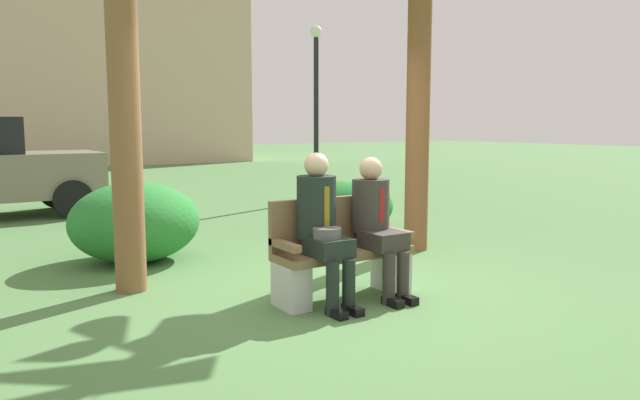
# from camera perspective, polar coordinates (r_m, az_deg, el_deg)

# --- Properties ---
(ground_plane) EXTENTS (80.00, 80.00, 0.00)m
(ground_plane) POSITION_cam_1_polar(r_m,az_deg,el_deg) (5.70, 2.35, -8.70)
(ground_plane) COLOR #4E7943
(park_bench) EXTENTS (1.28, 0.44, 0.90)m
(park_bench) POSITION_cam_1_polar(r_m,az_deg,el_deg) (5.46, 1.97, -5.18)
(park_bench) COLOR brown
(park_bench) RESTS_ON ground
(seated_man_left) EXTENTS (0.34, 0.72, 1.32)m
(seated_man_left) POSITION_cam_1_polar(r_m,az_deg,el_deg) (5.14, 0.19, -2.06)
(seated_man_left) COLOR #1E2823
(seated_man_left) RESTS_ON ground
(seated_man_right) EXTENTS (0.34, 0.72, 1.26)m
(seated_man_right) POSITION_cam_1_polar(r_m,az_deg,el_deg) (5.48, 5.35, -1.80)
(seated_man_right) COLOR #38332D
(seated_man_right) RESTS_ON ground
(shrub_near_bench) EXTENTS (1.13, 1.04, 0.71)m
(shrub_near_bench) POSITION_cam_1_polar(r_m,az_deg,el_deg) (8.93, 3.40, -0.62)
(shrub_near_bench) COLOR #217931
(shrub_near_bench) RESTS_ON ground
(shrub_mid_lawn) EXTENTS (1.16, 1.06, 0.72)m
(shrub_mid_lawn) POSITION_cam_1_polar(r_m,az_deg,el_deg) (9.07, 1.80, -0.44)
(shrub_mid_lawn) COLOR #2F7026
(shrub_mid_lawn) RESTS_ON ground
(shrub_far_lawn) EXTENTS (1.46, 1.34, 0.91)m
(shrub_far_lawn) POSITION_cam_1_polar(r_m,az_deg,el_deg) (7.17, -17.05, -2.01)
(shrub_far_lawn) COLOR #297C31
(shrub_far_lawn) RESTS_ON ground
(street_lamp) EXTENTS (0.24, 0.24, 3.53)m
(street_lamp) POSITION_cam_1_polar(r_m,az_deg,el_deg) (12.41, -0.37, 9.93)
(street_lamp) COLOR black
(street_lamp) RESTS_ON ground
(building_backdrop) EXTENTS (16.70, 6.92, 12.47)m
(building_backdrop) POSITION_cam_1_polar(r_m,az_deg,el_deg) (27.42, -25.59, 16.30)
(building_backdrop) COLOR #CBA793
(building_backdrop) RESTS_ON ground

